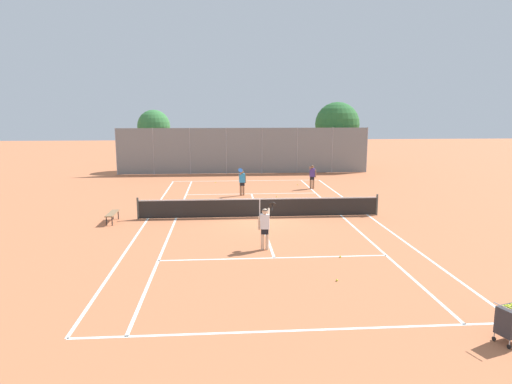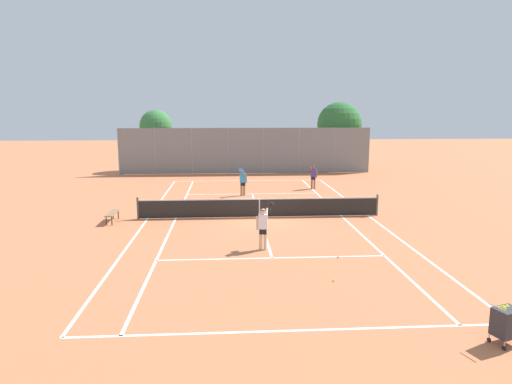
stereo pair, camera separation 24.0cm
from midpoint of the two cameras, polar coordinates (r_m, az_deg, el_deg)
ground_plane at (r=22.72m, az=0.16°, el=-3.15°), size 120.00×120.00×0.00m
court_line_markings at (r=22.72m, az=0.16°, el=-3.14°), size 11.10×23.90×0.01m
tennis_net at (r=22.61m, az=0.17°, el=-1.89°), size 12.00×0.10×1.07m
ball_cart at (r=12.16m, az=28.78°, el=-13.93°), size 0.74×0.64×0.96m
player_near_side at (r=17.29m, az=0.73°, el=-4.26°), size 0.74×0.72×1.77m
player_far_left at (r=28.27m, az=-1.99°, el=1.40°), size 0.53×0.84×1.77m
player_far_right at (r=30.95m, az=6.82°, el=2.08°), size 0.52×0.47×1.60m
loose_tennis_ball_0 at (r=27.84m, az=2.36°, el=-0.60°), size 0.07×0.07×0.07m
loose_tennis_ball_1 at (r=32.46m, az=5.00°, el=0.92°), size 0.07×0.07×0.07m
loose_tennis_ball_2 at (r=16.86m, az=10.08°, el=-7.97°), size 0.07×0.07×0.07m
loose_tennis_ball_3 at (r=14.64m, az=9.61°, el=-10.81°), size 0.07×0.07×0.07m
loose_tennis_ball_4 at (r=33.45m, az=-5.30°, el=1.19°), size 0.07×0.07×0.07m
loose_tennis_ball_5 at (r=27.55m, az=4.48°, el=-0.74°), size 0.07×0.07×0.07m
courtside_bench at (r=22.66m, az=-17.81°, el=-2.62°), size 0.36×1.50×0.47m
back_fence at (r=38.13m, az=-1.68°, el=5.18°), size 20.97×0.08×3.82m
tree_behind_left at (r=41.22m, az=-12.81°, el=7.92°), size 2.83×2.83×5.29m
tree_behind_right at (r=41.94m, az=10.05°, el=8.20°), size 3.96×3.96×5.98m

